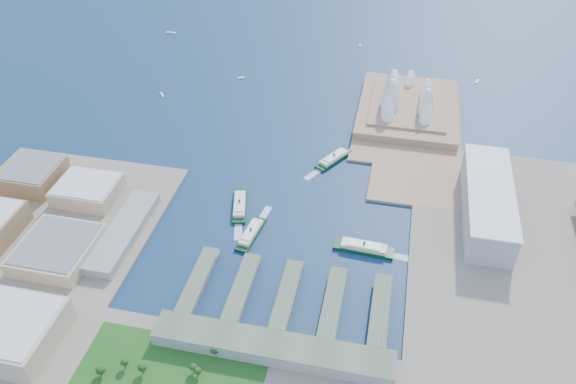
% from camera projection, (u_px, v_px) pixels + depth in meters
% --- Properties ---
extents(ground, '(3000.00, 3000.00, 0.00)m').
position_uv_depth(ground, '(289.00, 241.00, 568.94)').
color(ground, '#0D2340').
rests_on(ground, ground).
extents(west_land, '(220.00, 390.00, 3.00)m').
position_uv_depth(west_land, '(7.00, 277.00, 529.01)').
color(west_land, gray).
rests_on(west_land, ground).
extents(east_land, '(240.00, 500.00, 3.00)m').
position_uv_depth(east_land, '(545.00, 319.00, 490.59)').
color(east_land, gray).
rests_on(east_land, ground).
extents(peninsula, '(135.00, 220.00, 3.00)m').
position_uv_depth(peninsula, '(408.00, 120.00, 748.37)').
color(peninsula, '#9B7354').
rests_on(peninsula, ground).
extents(opera_house, '(134.00, 180.00, 58.00)m').
position_uv_depth(opera_house, '(410.00, 92.00, 744.88)').
color(opera_house, white).
rests_on(opera_house, peninsula).
extents(toaster_building, '(45.00, 155.00, 35.00)m').
position_uv_depth(toaster_building, '(487.00, 202.00, 585.04)').
color(toaster_building, '#98989D').
rests_on(toaster_building, east_land).
extents(west_buildings, '(200.00, 280.00, 27.00)m').
position_uv_depth(west_buildings, '(23.00, 240.00, 546.25)').
color(west_buildings, olive).
rests_on(west_buildings, west_land).
extents(ferry_wharves, '(184.00, 90.00, 9.30)m').
position_uv_depth(ferry_wharves, '(287.00, 296.00, 506.61)').
color(ferry_wharves, '#4D5B45').
rests_on(ferry_wharves, ground).
extents(terminal_building, '(200.00, 28.00, 12.00)m').
position_uv_depth(terminal_building, '(272.00, 348.00, 458.03)').
color(terminal_building, gray).
rests_on(terminal_building, south_land).
extents(ferry_a, '(26.80, 57.44, 10.53)m').
position_uv_depth(ferry_a, '(240.00, 204.00, 606.78)').
color(ferry_a, '#0C311C').
rests_on(ferry_a, ground).
extents(ferry_b, '(40.61, 54.17, 10.39)m').
position_uv_depth(ferry_b, '(334.00, 157.00, 674.93)').
color(ferry_b, '#0C311C').
rests_on(ferry_b, ground).
extents(ferry_c, '(21.24, 54.49, 10.03)m').
position_uv_depth(ferry_c, '(251.00, 232.00, 572.17)').
color(ferry_c, '#0C311C').
rests_on(ferry_c, ground).
extents(ferry_d, '(60.39, 18.42, 11.28)m').
position_uv_depth(ferry_d, '(364.00, 246.00, 555.38)').
color(ferry_d, '#0C311C').
rests_on(ferry_d, ground).
extents(boat_a, '(10.43, 12.36, 2.51)m').
position_uv_depth(boat_a, '(162.00, 94.00, 802.69)').
color(boat_a, white).
rests_on(boat_a, ground).
extents(boat_b, '(10.78, 7.85, 2.77)m').
position_uv_depth(boat_b, '(241.00, 78.00, 842.32)').
color(boat_b, white).
rests_on(boat_b, ground).
extents(boat_c, '(7.65, 13.04, 2.82)m').
position_uv_depth(boat_c, '(477.00, 81.00, 833.66)').
color(boat_c, white).
rests_on(boat_c, ground).
extents(boat_d, '(16.66, 3.94, 2.80)m').
position_uv_depth(boat_d, '(171.00, 32.00, 972.91)').
color(boat_d, white).
rests_on(boat_d, ground).
extents(boat_e, '(4.70, 10.24, 2.42)m').
position_uv_depth(boat_e, '(360.00, 45.00, 932.32)').
color(boat_e, white).
rests_on(boat_e, ground).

